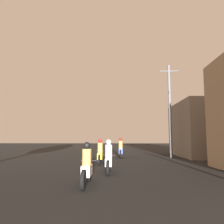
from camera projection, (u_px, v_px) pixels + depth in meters
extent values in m
cylinder|color=black|center=(90.00, 172.00, 8.23)|extent=(0.10, 0.63, 0.63)
cylinder|color=black|center=(83.00, 180.00, 6.80)|extent=(0.10, 0.63, 0.63)
cube|color=silver|center=(87.00, 170.00, 7.53)|extent=(0.30, 0.79, 0.37)
cylinder|color=black|center=(89.00, 161.00, 8.03)|extent=(0.60, 0.04, 0.04)
cylinder|color=#B28E47|center=(87.00, 157.00, 7.51)|extent=(0.32, 0.32, 0.55)
sphere|color=black|center=(87.00, 145.00, 7.55)|extent=(0.24, 0.24, 0.24)
cylinder|color=black|center=(109.00, 164.00, 10.76)|extent=(0.10, 0.65, 0.65)
cylinder|color=black|center=(108.00, 168.00, 9.37)|extent=(0.10, 0.65, 0.65)
cube|color=#ADADB2|center=(109.00, 162.00, 10.08)|extent=(0.30, 0.87, 0.34)
cylinder|color=black|center=(109.00, 155.00, 10.57)|extent=(0.60, 0.04, 0.04)
cylinder|color=silver|center=(109.00, 151.00, 10.05)|extent=(0.32, 0.32, 0.62)
sphere|color=silver|center=(109.00, 142.00, 10.10)|extent=(0.24, 0.24, 0.24)
cylinder|color=black|center=(101.00, 158.00, 14.15)|extent=(0.10, 0.61, 0.61)
cylinder|color=black|center=(99.00, 160.00, 12.78)|extent=(0.10, 0.61, 0.61)
cube|color=gold|center=(100.00, 156.00, 13.49)|extent=(0.30, 0.95, 0.37)
cylinder|color=black|center=(101.00, 151.00, 13.96)|extent=(0.60, 0.04, 0.04)
cylinder|color=#B28E47|center=(100.00, 148.00, 13.45)|extent=(0.32, 0.32, 0.61)
sphere|color=#A51919|center=(100.00, 141.00, 13.50)|extent=(0.24, 0.24, 0.24)
cylinder|color=black|center=(121.00, 153.00, 18.24)|extent=(0.10, 0.67, 0.67)
cylinder|color=black|center=(121.00, 154.00, 16.88)|extent=(0.10, 0.67, 0.67)
cube|color=#1E389E|center=(121.00, 151.00, 17.58)|extent=(0.30, 0.93, 0.40)
cylinder|color=black|center=(121.00, 147.00, 18.06)|extent=(0.60, 0.04, 0.04)
cylinder|color=#B28E47|center=(121.00, 145.00, 17.55)|extent=(0.32, 0.32, 0.62)
sphere|color=#A51919|center=(121.00, 139.00, 17.60)|extent=(0.24, 0.24, 0.24)
cube|color=gray|center=(208.00, 129.00, 19.07)|extent=(5.32, 6.86, 4.66)
cylinder|color=slate|center=(170.00, 110.00, 18.00)|extent=(0.20, 0.20, 7.67)
cylinder|color=slate|center=(169.00, 71.00, 18.38)|extent=(1.60, 0.10, 0.10)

